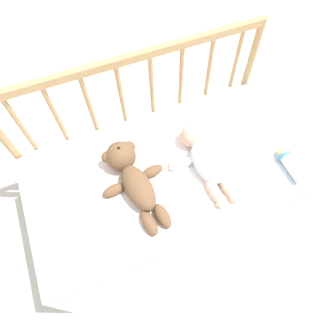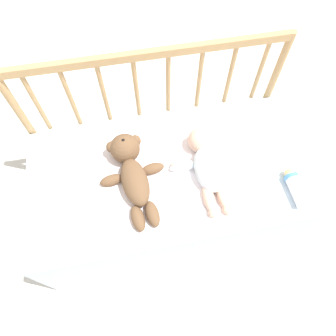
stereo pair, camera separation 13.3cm
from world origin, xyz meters
The scene contains 7 objects.
ground_plane centered at (0.00, 0.00, 0.00)m, with size 12.00×12.00×0.00m, color silver.
crib_mattress centered at (0.00, 0.00, 0.23)m, with size 1.29×0.68×0.47m.
crib_rail centered at (0.00, 0.36, 0.60)m, with size 1.29×0.04×0.85m.
blanket centered at (0.01, -0.05, 0.47)m, with size 0.88×0.55×0.01m.
teddy_bear centered at (-0.16, 0.01, 0.52)m, with size 0.30×0.46×0.14m.
baby centered at (0.18, -0.02, 0.51)m, with size 0.34×0.43×0.12m.
baby_bottle centered at (0.54, -0.20, 0.50)m, with size 0.06×0.18×0.06m.
Camera 2 is at (-0.13, -0.66, 1.68)m, focal length 32.00 mm.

